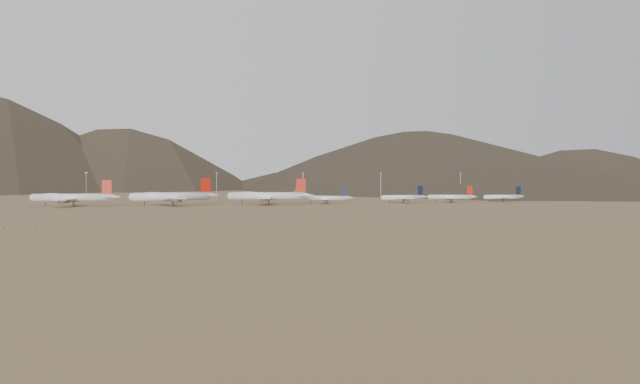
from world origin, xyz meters
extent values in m
plane|color=#9E7A51|center=(0.00, 0.00, 0.00)|extent=(3000.00, 3000.00, 0.00)
cylinder|color=white|center=(-158.47, 35.44, 6.68)|extent=(55.10, 13.97, 5.67)
sphere|color=white|center=(-185.59, 39.63, 6.68)|extent=(5.56, 5.56, 5.56)
cone|color=white|center=(-128.10, 30.76, 7.10)|extent=(10.54, 6.55, 5.10)
cube|color=white|center=(-159.56, 35.61, 5.83)|extent=(16.34, 51.06, 0.71)
cube|color=white|center=(-132.44, 31.43, 7.24)|extent=(7.79, 19.65, 0.34)
cube|color=red|center=(-133.52, 31.60, 14.54)|extent=(7.13, 1.59, 10.06)
cylinder|color=black|center=(-177.45, 38.37, 1.92)|extent=(0.37, 0.37, 3.84)
cylinder|color=black|center=(-157.17, 36.68, 1.92)|extent=(0.46, 0.46, 3.84)
cylinder|color=black|center=(-157.60, 33.88, 1.92)|extent=(0.46, 0.46, 3.84)
ellipsoid|color=white|center=(-172.57, 37.62, 8.24)|extent=(18.00, 6.88, 3.40)
cylinder|color=slate|center=(-158.02, 45.55, 4.42)|extent=(5.81, 3.36, 2.55)
cylinder|color=slate|center=(-161.09, 25.67, 4.42)|extent=(5.81, 3.36, 2.55)
cylinder|color=slate|center=(-156.64, 54.50, 4.42)|extent=(5.81, 3.36, 2.55)
cylinder|color=slate|center=(-162.47, 16.72, 4.42)|extent=(5.81, 3.36, 2.55)
cylinder|color=white|center=(-86.66, 31.98, 7.08)|extent=(57.76, 20.84, 6.01)
sphere|color=white|center=(-114.77, 24.46, 7.08)|extent=(5.89, 5.89, 5.89)
cone|color=white|center=(-55.18, 40.40, 7.53)|extent=(11.52, 7.93, 5.41)
cube|color=white|center=(-87.78, 31.68, 6.18)|extent=(22.77, 53.93, 0.75)
cube|color=white|center=(-59.68, 39.19, 7.68)|extent=(10.30, 20.93, 0.36)
cube|color=red|center=(-60.80, 38.89, 15.42)|extent=(7.45, 2.48, 10.67)
cylinder|color=black|center=(-106.33, 26.72, 2.04)|extent=(0.39, 0.39, 4.07)
cylinder|color=black|center=(-85.92, 33.73, 2.04)|extent=(0.48, 0.48, 4.07)
cylinder|color=black|center=(-85.15, 30.83, 2.04)|extent=(0.48, 0.48, 4.07)
ellipsoid|color=white|center=(-101.28, 28.07, 8.73)|extent=(19.15, 9.17, 3.61)
cylinder|color=slate|center=(-90.54, 41.98, 4.69)|extent=(6.32, 4.12, 2.71)
cylinder|color=slate|center=(-85.03, 21.37, 4.69)|extent=(6.32, 4.12, 2.71)
cylinder|color=slate|center=(-93.02, 51.26, 4.69)|extent=(6.32, 4.12, 2.71)
cylinder|color=slate|center=(-82.55, 12.10, 4.69)|extent=(6.32, 4.12, 2.71)
cylinder|color=white|center=(-13.73, 27.49, 6.94)|extent=(57.04, 17.62, 5.90)
sphere|color=white|center=(-41.64, 33.41, 6.94)|extent=(5.78, 5.78, 5.78)
cone|color=white|center=(17.53, 20.85, 7.38)|extent=(11.15, 7.32, 5.31)
cube|color=white|center=(-14.84, 27.72, 6.06)|extent=(19.79, 53.06, 0.74)
cube|color=white|center=(13.07, 21.80, 7.53)|extent=(9.15, 20.51, 0.35)
cube|color=red|center=(11.95, 22.04, 15.12)|extent=(7.37, 2.06, 10.46)
cylinder|color=black|center=(-33.26, 31.63, 2.00)|extent=(0.38, 0.38, 3.99)
cylinder|color=black|center=(-12.30, 28.69, 2.00)|extent=(0.48, 0.48, 3.99)
cylinder|color=black|center=(-12.92, 25.81, 2.00)|extent=(0.48, 0.48, 3.99)
ellipsoid|color=white|center=(-28.24, 30.57, 8.56)|extent=(18.78, 8.12, 3.54)
cylinder|color=slate|center=(-12.67, 37.96, 4.60)|extent=(6.13, 3.78, 2.65)
cylinder|color=slate|center=(-17.01, 17.49, 4.60)|extent=(6.13, 3.78, 2.65)
cylinder|color=slate|center=(-10.71, 47.17, 4.60)|extent=(6.13, 3.78, 2.65)
cylinder|color=slate|center=(-18.97, 8.28, 4.60)|extent=(6.13, 3.78, 2.65)
cylinder|color=white|center=(36.20, 37.21, 4.47)|extent=(34.63, 12.14, 3.77)
sphere|color=white|center=(19.35, 41.45, 4.47)|extent=(3.70, 3.70, 3.70)
cone|color=white|center=(55.08, 32.46, 4.75)|extent=(6.90, 4.82, 3.40)
cube|color=white|center=(35.53, 37.38, 3.90)|extent=(12.66, 30.25, 0.47)
cube|color=white|center=(52.38, 33.14, 4.85)|extent=(5.79, 11.74, 0.23)
cube|color=black|center=(51.71, 33.31, 10.08)|extent=(4.46, 1.43, 7.45)
cylinder|color=black|center=(24.41, 40.18, 1.29)|extent=(0.40, 0.40, 2.58)
cylinder|color=black|center=(37.11, 37.96, 1.29)|extent=(0.50, 0.50, 2.58)
cylinder|color=black|center=(36.65, 36.13, 1.29)|extent=(0.50, 0.50, 2.58)
cylinder|color=slate|center=(37.56, 45.47, 2.97)|extent=(3.78, 2.49, 1.70)
cylinder|color=slate|center=(33.49, 29.29, 2.97)|extent=(3.78, 2.49, 1.70)
cylinder|color=white|center=(101.60, 34.53, 4.63)|extent=(36.25, 7.74, 3.91)
sphere|color=white|center=(83.68, 32.60, 4.63)|extent=(3.83, 3.83, 3.83)
cone|color=white|center=(121.66, 36.68, 4.93)|extent=(6.83, 4.19, 3.52)
cube|color=white|center=(100.88, 34.45, 4.05)|extent=(9.03, 31.33, 0.49)
cube|color=white|center=(118.80, 36.37, 5.03)|extent=(4.48, 12.02, 0.23)
cube|color=black|center=(118.08, 36.30, 10.45)|extent=(4.70, 0.85, 7.72)
cylinder|color=black|center=(89.05, 33.18, 1.34)|extent=(0.41, 0.41, 2.68)
cylinder|color=black|center=(102.21, 35.58, 1.34)|extent=(0.51, 0.51, 2.68)
cylinder|color=black|center=(102.42, 33.63, 1.34)|extent=(0.51, 0.51, 2.68)
cylinder|color=slate|center=(99.96, 43.05, 3.08)|extent=(3.77, 2.14, 1.76)
cylinder|color=slate|center=(101.80, 25.85, 3.08)|extent=(3.77, 2.14, 1.76)
cylinder|color=white|center=(145.08, 34.99, 4.58)|extent=(35.40, 13.20, 3.87)
sphere|color=white|center=(127.89, 39.73, 4.58)|extent=(3.79, 3.79, 3.79)
cone|color=white|center=(164.32, 29.69, 4.87)|extent=(7.11, 5.06, 3.48)
cube|color=white|center=(144.39, 35.18, 4.00)|extent=(13.62, 30.97, 0.48)
cube|color=white|center=(161.57, 30.45, 4.97)|extent=(6.18, 12.05, 0.23)
cube|color=red|center=(160.88, 30.64, 10.34)|extent=(4.56, 1.57, 7.64)
cylinder|color=black|center=(133.05, 38.31, 1.32)|extent=(0.41, 0.41, 2.65)
cylinder|color=black|center=(146.02, 35.73, 1.32)|extent=(0.51, 0.51, 2.65)
cylinder|color=black|center=(145.51, 33.87, 1.32)|extent=(0.51, 0.51, 2.65)
cylinder|color=slate|center=(146.66, 43.43, 3.04)|extent=(3.90, 2.63, 1.74)
cylinder|color=slate|center=(142.12, 26.93, 3.04)|extent=(3.90, 2.63, 1.74)
cylinder|color=white|center=(193.25, 32.78, 4.37)|extent=(34.16, 5.42, 3.69)
sphere|color=white|center=(176.26, 31.92, 4.37)|extent=(3.62, 3.62, 3.62)
cone|color=white|center=(212.27, 33.75, 4.65)|extent=(6.28, 3.63, 3.32)
cube|color=white|center=(192.57, 32.75, 3.82)|extent=(6.92, 29.40, 0.46)
cube|color=white|center=(209.55, 33.61, 4.74)|extent=(3.62, 11.22, 0.22)
cube|color=black|center=(208.87, 33.58, 9.87)|extent=(4.43, 0.56, 7.29)
cylinder|color=black|center=(181.35, 32.18, 1.26)|extent=(0.39, 0.39, 2.53)
cylinder|color=black|center=(193.88, 33.74, 1.26)|extent=(0.49, 0.49, 2.53)
cylinder|color=black|center=(193.97, 31.89, 1.26)|extent=(0.49, 0.49, 2.53)
cylinder|color=slate|center=(192.15, 40.90, 2.91)|extent=(3.48, 1.83, 1.66)
cylinder|color=slate|center=(192.98, 24.59, 2.91)|extent=(3.48, 1.83, 1.66)
cube|color=tan|center=(30.00, 120.00, 4.00)|extent=(8.00, 8.00, 8.00)
cube|color=slate|center=(30.00, 120.00, 10.00)|extent=(6.00, 6.00, 4.00)
cylinder|color=gray|center=(-157.97, 113.72, 12.50)|extent=(0.50, 0.50, 25.00)
cube|color=gray|center=(-157.97, 113.72, 25.30)|extent=(2.00, 0.60, 0.80)
cylinder|color=gray|center=(-45.50, 131.13, 12.50)|extent=(0.50, 0.50, 25.00)
cube|color=gray|center=(-45.50, 131.13, 25.30)|extent=(2.00, 0.60, 0.80)
cylinder|color=gray|center=(33.99, 117.43, 12.50)|extent=(0.50, 0.50, 25.00)
cube|color=gray|center=(33.99, 117.43, 25.30)|extent=(2.00, 0.60, 0.80)
cylinder|color=gray|center=(116.60, 133.44, 12.50)|extent=(0.50, 0.50, 25.00)
cube|color=gray|center=(116.60, 133.44, 25.30)|extent=(2.00, 0.60, 0.80)
cylinder|color=gray|center=(201.47, 130.62, 12.50)|extent=(0.50, 0.50, 25.00)
cube|color=gray|center=(201.47, 130.62, 25.30)|extent=(2.00, 0.60, 0.80)
ellipsoid|color=olive|center=(-86.96, -178.93, 0.22)|extent=(0.78, 0.78, 0.45)
ellipsoid|color=olive|center=(68.01, -51.73, 0.43)|extent=(0.97, 0.97, 0.86)
ellipsoid|color=olive|center=(-146.36, -157.24, 0.40)|extent=(0.95, 0.95, 0.80)
ellipsoid|color=olive|center=(-190.18, -14.58, 0.37)|extent=(0.94, 0.94, 0.74)
ellipsoid|color=olive|center=(-39.22, -31.75, 0.42)|extent=(0.96, 0.96, 0.84)
ellipsoid|color=olive|center=(-58.01, -64.59, 0.17)|extent=(0.60, 0.60, 0.35)
ellipsoid|color=olive|center=(-42.01, -149.74, 0.23)|extent=(0.61, 0.61, 0.46)
ellipsoid|color=olive|center=(137.74, -39.25, 0.33)|extent=(1.09, 1.09, 0.66)
ellipsoid|color=olive|center=(146.22, -106.06, 0.20)|extent=(0.71, 0.71, 0.40)
ellipsoid|color=olive|center=(131.46, -12.15, 0.14)|extent=(0.56, 0.56, 0.28)
ellipsoid|color=olive|center=(-137.49, -119.81, 0.27)|extent=(0.76, 0.76, 0.53)
ellipsoid|color=olive|center=(-71.67, -117.29, 0.42)|extent=(1.09, 1.09, 0.84)
ellipsoid|color=olive|center=(-102.12, -13.83, 0.30)|extent=(1.09, 1.09, 0.60)
ellipsoid|color=olive|center=(-136.10, 0.69, 0.23)|extent=(0.68, 0.68, 0.46)
ellipsoid|color=olive|center=(-2.65, -141.55, 0.19)|extent=(0.67, 0.67, 0.38)
ellipsoid|color=olive|center=(-158.45, -160.55, 0.33)|extent=(0.97, 0.97, 0.65)
ellipsoid|color=olive|center=(-92.78, -122.41, 0.30)|extent=(0.84, 0.84, 0.60)
ellipsoid|color=olive|center=(-87.60, -105.25, 0.29)|extent=(1.03, 1.03, 0.58)
ellipsoid|color=olive|center=(-52.74, -61.97, 0.20)|extent=(0.66, 0.66, 0.41)
ellipsoid|color=olive|center=(-73.96, -153.09, 0.29)|extent=(0.65, 0.65, 0.58)
camera|label=1|loc=(-88.18, -455.37, 23.17)|focal=35.00mm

